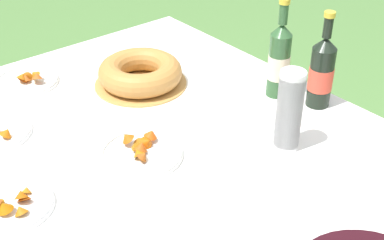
# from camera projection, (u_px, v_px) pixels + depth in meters

# --- Properties ---
(garden_table) EXTENTS (1.79, 1.19, 0.69)m
(garden_table) POSITION_uv_depth(u_px,v_px,m) (194.00, 180.00, 1.48)
(garden_table) COLOR brown
(garden_table) RESTS_ON ground_plane
(tablecloth) EXTENTS (1.80, 1.20, 0.10)m
(tablecloth) POSITION_uv_depth(u_px,v_px,m) (195.00, 168.00, 1.46)
(tablecloth) COLOR white
(tablecloth) RESTS_ON garden_table
(bundt_cake) EXTENTS (0.31, 0.31, 0.09)m
(bundt_cake) POSITION_uv_depth(u_px,v_px,m) (140.00, 73.00, 1.81)
(bundt_cake) COLOR tan
(bundt_cake) RESTS_ON tablecloth
(cup_stack) EXTENTS (0.07, 0.07, 0.24)m
(cup_stack) POSITION_uv_depth(u_px,v_px,m) (289.00, 111.00, 1.46)
(cup_stack) COLOR white
(cup_stack) RESTS_ON tablecloth
(cider_bottle_green) EXTENTS (0.07, 0.07, 0.33)m
(cider_bottle_green) POSITION_uv_depth(u_px,v_px,m) (279.00, 60.00, 1.71)
(cider_bottle_green) COLOR #2D562D
(cider_bottle_green) RESTS_ON tablecloth
(juice_bottle_red) EXTENTS (0.08, 0.08, 0.31)m
(juice_bottle_red) POSITION_uv_depth(u_px,v_px,m) (321.00, 72.00, 1.66)
(juice_bottle_red) COLOR black
(juice_bottle_red) RESTS_ON tablecloth
(snack_plate_near) EXTENTS (0.21, 0.21, 0.06)m
(snack_plate_near) POSITION_uv_depth(u_px,v_px,m) (11.00, 204.00, 1.30)
(snack_plate_near) COLOR white
(snack_plate_near) RESTS_ON tablecloth
(snack_plate_left) EXTENTS (0.22, 0.22, 0.06)m
(snack_plate_left) POSITION_uv_depth(u_px,v_px,m) (26.00, 80.00, 1.83)
(snack_plate_left) COLOR white
(snack_plate_left) RESTS_ON tablecloth
(snack_plate_far) EXTENTS (0.23, 0.23, 0.06)m
(snack_plate_far) POSITION_uv_depth(u_px,v_px,m) (142.00, 151.00, 1.48)
(snack_plate_far) COLOR white
(snack_plate_far) RESTS_ON tablecloth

